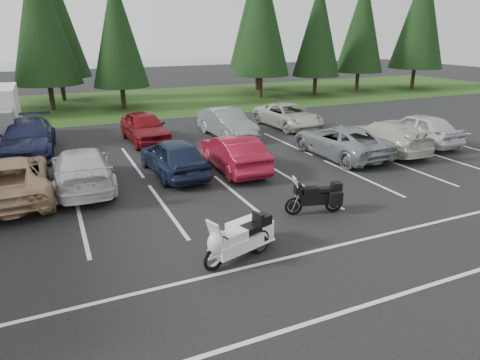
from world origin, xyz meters
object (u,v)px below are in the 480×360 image
car_near_8 (418,128)px  car_far_3 (227,123)px  car_near_3 (82,168)px  touring_motorcycle (238,236)px  car_near_7 (384,136)px  car_near_2 (10,179)px  car_near_5 (233,153)px  car_far_4 (288,116)px  cargo_trailer (250,234)px  car_near_4 (173,156)px  adventure_motorcycle (314,194)px  car_near_6 (340,141)px  car_far_2 (145,127)px  car_far_1 (28,138)px

car_near_8 → car_far_3: (-8.52, 5.53, -0.03)m
car_near_3 → touring_motorcycle: 8.02m
car_near_7 → car_near_2: bearing=0.1°
car_near_5 → car_near_7: 7.98m
car_far_4 → cargo_trailer: (-8.78, -12.95, -0.34)m
car_near_4 → adventure_motorcycle: bearing=114.5°
car_near_6 → car_near_8: 5.16m
touring_motorcycle → car_near_8: bearing=11.1°
touring_motorcycle → car_near_6: bearing=22.7°
car_near_4 → car_far_4: (8.93, 6.00, -0.06)m
car_near_2 → car_far_2: 8.77m
car_near_3 → cargo_trailer: car_near_3 is taller
car_far_1 → car_near_4: bearing=-42.7°
car_far_4 → cargo_trailer: bearing=-128.8°
car_near_3 → car_near_6: bearing=179.7°
car_near_2 → car_near_5: bearing=177.0°
car_near_7 → cargo_trailer: car_near_7 is taller
car_near_4 → car_far_3: car_far_3 is taller
car_near_7 → car_far_4: (-1.54, 6.67, -0.03)m
car_far_4 → car_far_3: bearing=-175.0°
car_near_5 → cargo_trailer: size_ratio=2.81×
car_near_4 → car_far_3: (4.56, 5.26, 0.00)m
car_near_2 → car_near_4: 5.98m
car_near_8 → car_far_1: size_ratio=0.84×
cargo_trailer → car_far_2: bearing=72.8°
car_far_3 → touring_motorcycle: size_ratio=1.93×
car_near_3 → car_near_4: size_ratio=1.15×
car_near_8 → touring_motorcycle: 15.32m
car_near_8 → car_far_1: (-18.57, 6.04, 0.01)m
car_near_2 → car_near_5: size_ratio=1.20×
car_near_3 → car_near_8: (16.64, -0.17, 0.05)m
car_near_2 → car_far_1: size_ratio=0.98×
car_far_1 → touring_motorcycle: (5.06, -13.26, -0.14)m
cargo_trailer → adventure_motorcycle: bearing=5.1°
car_far_2 → car_near_7: bearing=-35.5°
car_near_2 → car_far_4: (14.90, 6.31, -0.05)m
car_near_5 → car_far_1: car_far_1 is taller
car_near_8 → cargo_trailer: size_ratio=2.91×
car_far_2 → cargo_trailer: car_far_2 is taller
car_far_3 → cargo_trailer: (-4.41, -12.20, -0.40)m
car_far_1 → car_far_2: bearing=5.9°
car_far_1 → car_near_2: bearing=-90.7°
car_near_5 → car_near_3: bearing=-1.3°
car_near_5 → car_near_6: car_near_5 is taller
car_near_2 → car_near_8: car_near_8 is taller
car_near_5 → car_far_4: (6.43, 6.42, -0.04)m
car_near_7 → adventure_motorcycle: (-7.43, -5.09, -0.08)m
adventure_motorcycle → car_far_2: bearing=117.4°
car_far_1 → car_far_2: size_ratio=1.20×
car_near_8 → car_far_2: size_ratio=1.01×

